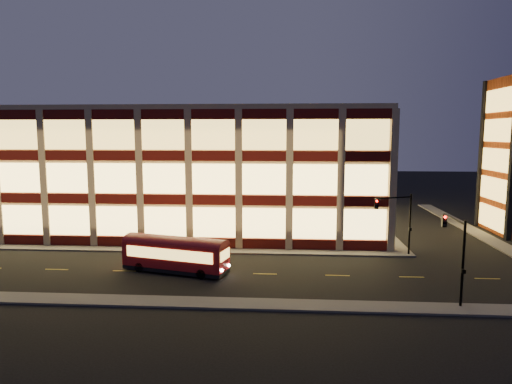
{
  "coord_description": "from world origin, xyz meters",
  "views": [
    {
      "loc": [
        11.81,
        -42.8,
        11.69
      ],
      "look_at": [
        8.28,
        8.0,
        5.08
      ],
      "focal_mm": 32.0,
      "sensor_mm": 36.0,
      "label": 1
    }
  ],
  "objects": [
    {
      "name": "sidewalk_near",
      "position": [
        0.0,
        -13.0,
        0.07
      ],
      "size": [
        100.0,
        2.0,
        0.15
      ],
      "primitive_type": "cube",
      "color": "#514F4C",
      "rests_on": "ground"
    },
    {
      "name": "trolley_bus",
      "position": [
        2.43,
        -5.94,
        1.7
      ],
      "size": [
        9.31,
        4.55,
        3.06
      ],
      "rotation": [
        0.0,
        0.0,
        -0.27
      ],
      "color": "maroon",
      "rests_on": "ground"
    },
    {
      "name": "traffic_signal_far",
      "position": [
        22.21,
        0.24,
        4.11
      ],
      "size": [
        3.79,
        1.87,
        6.0
      ],
      "color": "black",
      "rests_on": "ground"
    },
    {
      "name": "sidewalk_office_east",
      "position": [
        23.0,
        17.0,
        0.07
      ],
      "size": [
        2.0,
        30.0,
        0.15
      ],
      "primitive_type": "cube",
      "color": "#514F4C",
      "rests_on": "ground"
    },
    {
      "name": "ground",
      "position": [
        0.0,
        0.0,
        0.0
      ],
      "size": [
        200.0,
        200.0,
        0.0
      ],
      "primitive_type": "plane",
      "color": "black",
      "rests_on": "ground"
    },
    {
      "name": "traffic_signal_near",
      "position": [
        23.5,
        -11.03,
        4.13
      ],
      "size": [
        0.32,
        4.45,
        6.0
      ],
      "color": "black",
      "rests_on": "ground"
    },
    {
      "name": "office_building",
      "position": [
        -2.91,
        16.91,
        7.25
      ],
      "size": [
        50.45,
        30.45,
        14.5
      ],
      "color": "tan",
      "rests_on": "ground"
    },
    {
      "name": "sidewalk_office_south",
      "position": [
        -3.0,
        1.0,
        0.07
      ],
      "size": [
        54.0,
        2.0,
        0.15
      ],
      "primitive_type": "cube",
      "color": "#514F4C",
      "rests_on": "ground"
    },
    {
      "name": "sidewalk_tower_west",
      "position": [
        34.0,
        17.0,
        0.07
      ],
      "size": [
        2.0,
        30.0,
        0.15
      ],
      "primitive_type": "cube",
      "color": "#514F4C",
      "rests_on": "ground"
    }
  ]
}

